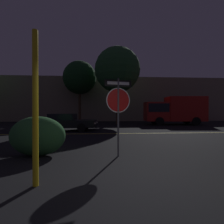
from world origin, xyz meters
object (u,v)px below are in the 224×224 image
Objects in this scene: stop_sign at (118,101)px; yellow_pole_left at (35,108)px; hedge_bush_1 at (38,136)px; tree_2 at (117,70)px; passing_car_2 at (64,122)px; delivery_truck at (174,110)px; tree_1 at (80,78)px.

yellow_pole_left is (-1.87, -2.11, -0.25)m from stop_sign.
stop_sign is 0.82× the size of yellow_pole_left.
yellow_pole_left reaches higher than hedge_bush_1.
hedge_bush_1 is at bearing -106.81° from tree_2.
hedge_bush_1 is at bearing 108.13° from yellow_pole_left.
passing_car_2 is 0.77× the size of delivery_truck.
tree_1 is at bearing 144.25° from tree_2.
stop_sign is 2.83m from yellow_pole_left.
hedge_bush_1 is 14.64m from tree_2.
tree_1 is at bearing 70.88° from delivery_truck.
delivery_truck is (9.82, 11.98, 0.92)m from hedge_bush_1.
tree_2 is (3.95, 13.08, 5.28)m from hedge_bush_1.
tree_1 is at bearing 93.86° from yellow_pole_left.
hedge_bush_1 is at bearing 162.36° from stop_sign.
tree_1 is (-1.26, 18.62, 4.06)m from yellow_pole_left.
passing_car_2 is 10.36m from tree_1.
hedge_bush_1 is at bearing -88.29° from tree_1.
tree_1 is 5.47m from tree_2.
delivery_truck is 7.40m from tree_2.
delivery_truck reaches higher than passing_car_2.
stop_sign is at bearing 153.00° from delivery_truck.
yellow_pole_left is 2.63m from hedge_bush_1.
passing_car_2 is at bearing 118.27° from delivery_truck.
tree_1 reaches higher than passing_car_2.
hedge_bush_1 is 0.38× the size of passing_car_2.
passing_car_2 is at bearing -90.55° from tree_1.
tree_1 is at bearing 91.71° from hedge_bush_1.
stop_sign is 0.53× the size of passing_car_2.
tree_2 is at bearing 71.90° from stop_sign.
delivery_truck is 11.87m from tree_1.
tree_1 is (0.09, 9.09, 4.96)m from passing_car_2.
tree_1 is (-3.13, 16.51, 3.81)m from stop_sign.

